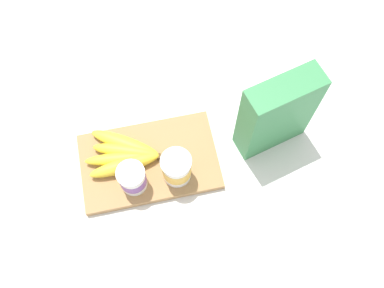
{
  "coord_description": "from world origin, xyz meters",
  "views": [
    {
      "loc": [
        -0.03,
        0.4,
        1.02
      ],
      "look_at": [
        -0.11,
        0.0,
        0.07
      ],
      "focal_mm": 40.11,
      "sensor_mm": 36.0,
      "label": 1
    }
  ],
  "objects": [
    {
      "name": "ground_plane",
      "position": [
        0.0,
        0.0,
        0.0
      ],
      "size": [
        2.4,
        2.4,
        0.0
      ],
      "primitive_type": "plane",
      "color": "silver"
    },
    {
      "name": "banana_bunch",
      "position": [
        0.06,
        -0.02,
        0.04
      ],
      "size": [
        0.19,
        0.15,
        0.04
      ],
      "color": "yellow",
      "rests_on": "cutting_board"
    },
    {
      "name": "cereal_box",
      "position": [
        -0.32,
        -0.01,
        0.13
      ],
      "size": [
        0.19,
        0.11,
        0.25
      ],
      "primitive_type": "cube",
      "rotation": [
        0.0,
        0.0,
        3.39
      ],
      "color": "#38844C",
      "rests_on": "ground_plane"
    },
    {
      "name": "cutting_board",
      "position": [
        0.0,
        0.0,
        0.01
      ],
      "size": [
        0.34,
        0.21,
        0.02
      ],
      "primitive_type": "cube",
      "color": "#A37A4C",
      "rests_on": "ground_plane"
    },
    {
      "name": "yogurt_cup_front",
      "position": [
        -0.06,
        0.05,
        0.07
      ],
      "size": [
        0.07,
        0.07,
        0.09
      ],
      "color": "white",
      "rests_on": "cutting_board"
    },
    {
      "name": "yogurt_cup_back",
      "position": [
        0.04,
        0.05,
        0.06
      ],
      "size": [
        0.07,
        0.07,
        0.08
      ],
      "color": "white",
      "rests_on": "cutting_board"
    }
  ]
}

